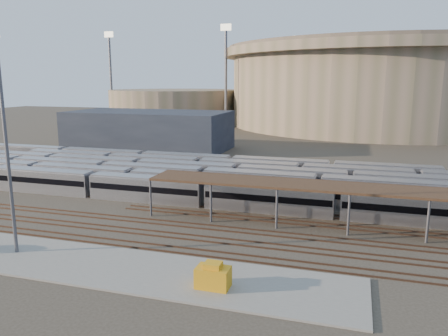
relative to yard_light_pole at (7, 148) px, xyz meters
The scene contains 13 objects.
ground 24.41m from the yard_light_pole, 42.97° to the left, with size 420.00×420.00×0.00m, color #383026.
apron 15.60m from the yard_light_pole, ahead, with size 50.00×9.00×0.20m, color gray.
subway_trains 37.79m from the yard_light_pole, 65.36° to the left, with size 126.99×23.90×3.60m.
inspection_shed 42.68m from the yard_light_pole, 26.35° to the left, with size 60.30×6.00×5.30m.
empty_tracks 21.71m from the yard_light_pole, 31.61° to the left, with size 170.00×9.62×0.18m.
stadium 160.11m from the yard_light_pole, 75.22° to the left, with size 124.00×124.00×32.50m.
secondary_arena 151.39m from the yard_light_pole, 106.98° to the left, with size 56.00×56.00×14.00m, color #8B745E.
service_building 72.60m from the yard_light_pole, 105.38° to the left, with size 42.00×20.00×10.00m, color #1E232D.
floodlight_0 125.88m from the yard_light_pole, 96.49° to the left, with size 4.00×1.00×38.40m.
floodlight_1 151.74m from the yard_light_pole, 117.18° to the left, with size 4.00×1.00×38.40m.
floodlight_3 175.08m from the yard_light_pole, 88.09° to the left, with size 4.00×1.00×38.40m.
yard_light_pole is the anchor object (origin of this frame).
yellow_equipment 24.79m from the yard_light_pole, ahead, with size 2.96×1.85×1.85m, color orange.
Camera 1 is at (17.99, -50.11, 18.07)m, focal length 35.00 mm.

